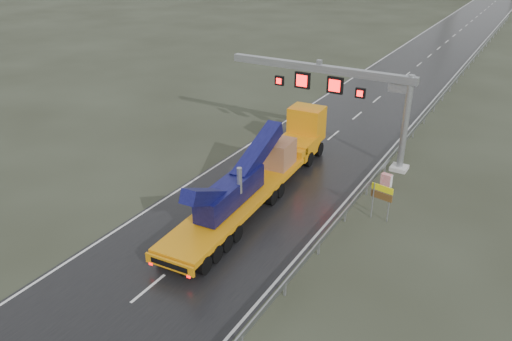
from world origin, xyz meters
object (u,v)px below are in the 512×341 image
Objects in this scene: heavy_haul_truck at (268,164)px; exit_sign_pair at (382,196)px; sign_gantry at (344,88)px; striped_barrier at (386,182)px.

heavy_haul_truck is 8.01m from exit_sign_pair.
heavy_haul_truck reaches higher than exit_sign_pair.
heavy_haul_truck is (-2.29, -7.45, -3.84)m from sign_gantry.
exit_sign_pair reaches higher than striped_barrier.
striped_barrier is at bearing -37.19° from sign_gantry.
exit_sign_pair is (8.01, -0.27, -0.09)m from heavy_haul_truck.
exit_sign_pair is (5.72, -7.72, -3.93)m from sign_gantry.
striped_barrier is (4.90, -3.72, -5.01)m from sign_gantry.
striped_barrier is at bearing 24.26° from heavy_haul_truck.
sign_gantry is 10.39m from exit_sign_pair.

